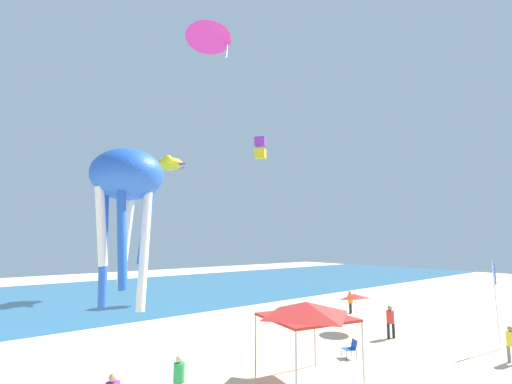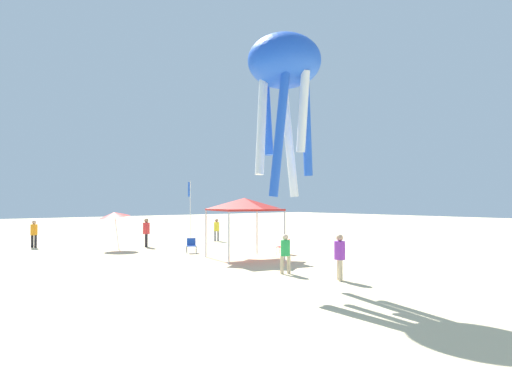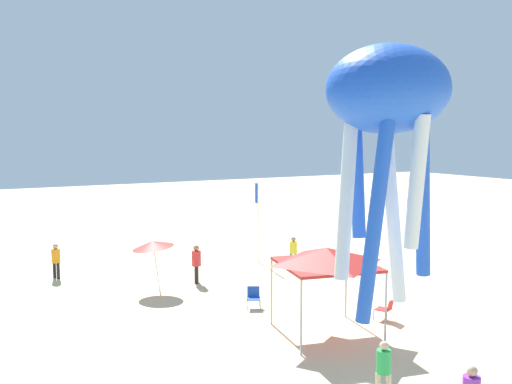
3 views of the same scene
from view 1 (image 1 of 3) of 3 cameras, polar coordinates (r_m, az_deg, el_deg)
name	(u,v)px [view 1 (image 1 of 3)]	position (r m, az deg, el deg)	size (l,w,h in m)	color
ocean_strip	(109,294)	(40.94, -22.79, -15.11)	(120.00, 28.49, 0.02)	#28668E
canopy_tent	(306,310)	(14.87, 8.17, -18.55)	(3.65, 3.64, 3.08)	#B7B7BC
beach_umbrella	(355,296)	(23.48, 15.76, -16.05)	(1.85, 1.87, 2.38)	silver
folding_chair_near_cooler	(351,347)	(18.79, 15.20, -23.22)	(0.79, 0.75, 0.82)	black
banner_flag	(496,296)	(22.84, 34.48, -13.80)	(0.36, 0.06, 4.42)	silver
person_beachcomber	(179,376)	(13.70, -12.45, -27.22)	(0.38, 0.39, 1.59)	#C6B28C
person_far_stroller	(511,341)	(20.96, 36.17, -19.03)	(0.38, 0.43, 1.61)	slate
person_near_umbrella	(350,300)	(29.09, 15.10, -16.63)	(0.43, 0.41, 1.71)	black
person_kite_handler	(390,319)	(22.70, 21.04, -18.75)	(0.44, 0.43, 1.80)	black
kite_box_purple	(260,148)	(38.44, 0.71, 7.22)	(1.62, 1.61, 2.44)	purple
kite_octopus_blue	(127,183)	(13.85, -20.27, 1.38)	(2.62, 2.62, 5.82)	blue
kite_turtle_yellow	(170,164)	(40.07, -13.84, 4.43)	(4.62, 4.64, 1.55)	yellow
kite_delta_magenta	(209,35)	(31.01, -7.73, 24.02)	(5.17, 5.18, 3.08)	#E02D9E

